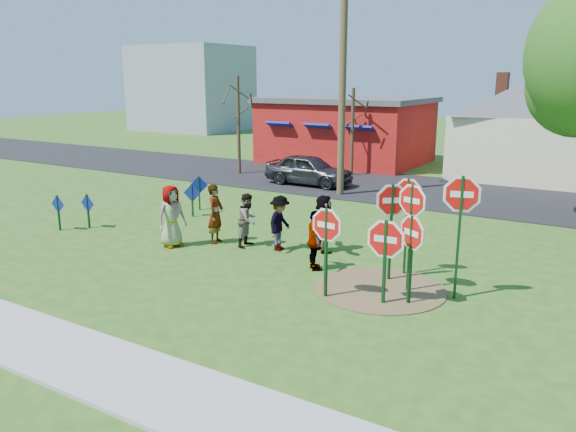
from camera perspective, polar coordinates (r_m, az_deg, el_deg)
name	(u,v)px	position (r m, az deg, el deg)	size (l,w,h in m)	color
ground	(252,250)	(16.89, -3.66, -3.50)	(120.00, 120.00, 0.00)	#235618
sidewalk	(39,344)	(12.11, -23.94, -11.76)	(22.00, 1.80, 0.08)	#9E9E99
road	(392,187)	(26.85, 10.51, 2.87)	(120.00, 7.50, 0.04)	black
dirt_patch	(380,289)	(14.02, 9.32, -7.30)	(3.20, 3.20, 0.03)	brown
red_building	(346,130)	(34.64, 5.96, 8.72)	(9.40, 7.69, 3.90)	maroon
cream_house	(545,121)	(31.49, 24.62, 8.79)	(9.40, 9.40, 6.50)	beige
distant_building	(192,89)	(57.06, -9.77, 12.64)	(10.00, 8.00, 8.00)	#8C939E
stop_sign_a	(326,233)	(12.90, 3.92, -1.72)	(1.06, 0.13, 2.30)	#103B19
stop_sign_b	(408,202)	(14.65, 12.05, 1.43)	(0.96, 0.08, 2.69)	#103B19
stop_sign_c	(412,213)	(13.47, 12.44, 0.30)	(0.99, 0.34, 2.77)	#103B19
stop_sign_d	(461,206)	(13.24, 17.16, 0.98)	(1.09, 0.35, 3.06)	#103B19
stop_sign_e	(385,245)	(12.73, 9.87, -2.89)	(1.19, 0.08, 2.14)	#103B19
stop_sign_f	(412,239)	(12.79, 12.45, -2.26)	(0.93, 0.59, 2.23)	#103B19
stop_sign_g	(392,210)	(14.16, 10.49, 0.59)	(0.88, 0.71, 2.64)	#103B19
blue_diamond_a	(58,209)	(20.37, -22.32, 0.71)	(0.64, 0.06, 1.23)	#103B19
blue_diamond_b	(88,207)	(20.33, -19.67, 0.84)	(0.66, 0.06, 1.20)	#103B19
blue_diamond_c	(192,197)	(21.05, -9.71, 1.95)	(0.68, 0.17, 1.24)	#103B19
blue_diamond_d	(199,189)	(22.08, -9.02, 2.71)	(0.63, 0.36, 1.34)	#103B19
person_a	(171,216)	(17.38, -11.76, -0.01)	(0.93, 0.61, 1.90)	#434E86
person_b	(216,214)	(17.56, -7.37, 0.21)	(0.67, 0.44, 1.85)	#2D7B6C
person_c	(248,220)	(17.14, -4.08, -0.39)	(0.80, 0.62, 1.64)	brown
person_d	(280,223)	(16.67, -0.84, -0.73)	(1.07, 0.62, 1.66)	#343539
person_e	(315,241)	(14.97, 2.72, -2.51)	(0.96, 0.40, 1.64)	#55335D
person_f	(324,223)	(16.57, 3.64, -0.76)	(1.59, 0.51, 1.72)	#1F4B32
suv	(309,170)	(26.89, 2.13, 4.73)	(1.71, 4.26, 1.45)	#323237
utility_pole	(343,75)	(24.37, 5.58, 14.09)	(2.23, 1.11, 9.79)	#4C3823
bare_tree_west	(238,111)	(30.00, -5.08, 10.53)	(1.80, 1.80, 5.12)	#382819
bare_tree_east	(353,119)	(29.62, 6.59, 9.72)	(1.80, 1.80, 4.54)	#382819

